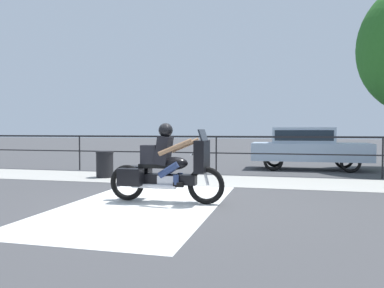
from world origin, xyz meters
name	(u,v)px	position (x,y,z in m)	size (l,w,h in m)	color
ground_plane	(172,202)	(0.00, 0.00, 0.00)	(120.00, 120.00, 0.00)	#424244
sidewalk_band	(206,180)	(0.00, 3.40, 0.01)	(44.00, 2.40, 0.01)	#A8A59E
crosswalk_band	(147,202)	(-0.47, -0.20, 0.00)	(2.91, 6.00, 0.01)	silver
fence_railing	(216,144)	(0.00, 5.04, 1.01)	(36.00, 0.05, 1.28)	black
motorcycle	(166,167)	(-0.11, -0.09, 0.71)	(2.42, 0.76, 1.61)	black
parked_car	(307,145)	(3.03, 7.21, 0.90)	(4.19, 1.63, 1.57)	#9EB2C6
trash_bin	(105,164)	(-3.17, 3.24, 0.41)	(0.55, 0.55, 0.82)	black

